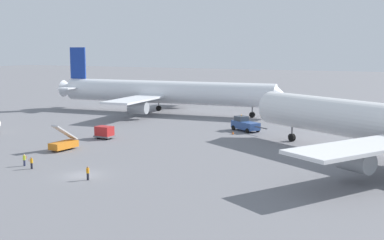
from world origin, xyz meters
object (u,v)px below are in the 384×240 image
Objects in this scene: pushback_tug at (245,124)px; ground_crew_ramp_agent_by_cones at (88,173)px; traffic_cone_nose_right at (233,133)px; ground_crew_marshaller_foreground at (24,160)px; airliner_at_gate_left at (164,92)px; ground_crew_wing_walker_right at (32,163)px; gse_container_dolly_flat at (104,132)px; gse_stair_truck_yellow at (64,143)px.

pushback_tug is 5.08× the size of ground_crew_ramp_agent_by_cones.
pushback_tug is 4.64m from traffic_cone_nose_right.
ground_crew_marshaller_foreground reaches higher than traffic_cone_nose_right.
ground_crew_wing_walker_right is (12.41, -56.72, -4.15)m from airliner_at_gate_left.
gse_container_dolly_flat is 21.51m from ground_crew_marshaller_foreground.
traffic_cone_nose_right is at bearing 84.65° from ground_crew_ramp_agent_by_cones.
gse_container_dolly_flat is 5.51× the size of traffic_cone_nose_right.
gse_container_dolly_flat is 22.64m from ground_crew_wing_walker_right.
airliner_at_gate_left is 31.29m from pushback_tug.
gse_stair_truck_yellow is at bearing -80.00° from airliner_at_gate_left.
airliner_at_gate_left reaches higher than ground_crew_marshaller_foreground.
ground_crew_marshaller_foreground is (10.39, -55.92, -4.12)m from airliner_at_gate_left.
ground_crew_marshaller_foreground is (-12.04, 2.05, -0.04)m from ground_crew_ramp_agent_by_cones.
ground_crew_ramp_agent_by_cones is at bearing -95.35° from traffic_cone_nose_right.
gse_stair_truck_yellow is at bearing -126.02° from traffic_cone_nose_right.
ground_crew_ramp_agent_by_cones is (22.43, -57.97, -4.08)m from airliner_at_gate_left.
ground_crew_wing_walker_right is (4.70, -22.14, -0.38)m from gse_container_dolly_flat.
ground_crew_wing_walker_right reaches higher than traffic_cone_nose_right.
traffic_cone_nose_right is (25.92, -20.70, -4.67)m from airliner_at_gate_left.
airliner_at_gate_left is at bearing 102.58° from gse_container_dolly_flat.
gse_container_dolly_flat is at bearing 97.14° from ground_crew_marshaller_foreground.
ground_crew_wing_walker_right is at bearing -68.79° from gse_stair_truck_yellow.
airliner_at_gate_left is 58.21m from ground_crew_wing_walker_right.
gse_stair_truck_yellow is at bearing 111.21° from ground_crew_wing_walker_right.
ground_crew_marshaller_foreground is at bearing -112.10° from pushback_tug.
gse_container_dolly_flat reaches higher than ground_crew_ramp_agent_by_cones.
airliner_at_gate_left reaches higher than gse_container_dolly_flat.
gse_container_dolly_flat is (7.72, -34.58, -3.77)m from airliner_at_gate_left.
ground_crew_marshaller_foreground is 38.50m from traffic_cone_nose_right.
airliner_at_gate_left is 17.66× the size of gse_container_dolly_flat.
gse_stair_truck_yellow reaches higher than traffic_cone_nose_right.
pushback_tug is 2.56× the size of gse_container_dolly_flat.
gse_stair_truck_yellow is 3.09× the size of ground_crew_wing_walker_right.
pushback_tug is at bearing 67.90° from ground_crew_marshaller_foreground.
ground_crew_wing_walker_right is at bearing -21.49° from ground_crew_marshaller_foreground.
ground_crew_wing_walker_right is 38.47m from traffic_cone_nose_right.
gse_stair_truck_yellow is 2.86× the size of ground_crew_ramp_agent_by_cones.
airliner_at_gate_left is 57.03m from ground_crew_marshaller_foreground.
pushback_tug is 34.52m from gse_stair_truck_yellow.
airliner_at_gate_left is 35.00× the size of ground_crew_ramp_agent_by_cones.
pushback_tug is at bearing 57.56° from gse_stair_truck_yellow.
ground_crew_ramp_agent_by_cones is at bearing -7.14° from ground_crew_wing_walker_right.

